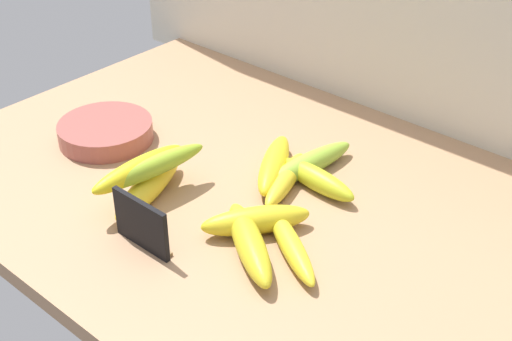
# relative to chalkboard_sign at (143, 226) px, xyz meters

# --- Properties ---
(counter_top) EXTENTS (1.10, 0.76, 0.03)m
(counter_top) POSITION_rel_chalkboard_sign_xyz_m (-0.00, 0.22, -0.05)
(counter_top) COLOR #A57D59
(counter_top) RESTS_ON ground
(chalkboard_sign) EXTENTS (0.11, 0.02, 0.08)m
(chalkboard_sign) POSITION_rel_chalkboard_sign_xyz_m (0.00, 0.00, 0.00)
(chalkboard_sign) COLOR black
(chalkboard_sign) RESTS_ON counter_top
(fruit_bowl) EXTENTS (0.18, 0.18, 0.04)m
(fruit_bowl) POSITION_rel_chalkboard_sign_xyz_m (-0.29, 0.16, -0.02)
(fruit_bowl) COLOR #994E47
(fruit_bowl) RESTS_ON counter_top
(banana_0) EXTENTS (0.13, 0.18, 0.04)m
(banana_0) POSITION_rel_chalkboard_sign_xyz_m (0.02, 0.28, -0.02)
(banana_0) COLOR yellow
(banana_0) RESTS_ON counter_top
(banana_1) EXTENTS (0.17, 0.13, 0.03)m
(banana_1) POSITION_rel_chalkboard_sign_xyz_m (0.17, 0.13, -0.02)
(banana_1) COLOR yellow
(banana_1) RESTS_ON counter_top
(banana_2) EXTENTS (0.10, 0.20, 0.04)m
(banana_2) POSITION_rel_chalkboard_sign_xyz_m (-0.09, 0.09, -0.02)
(banana_2) COLOR yellow
(banana_2) RESTS_ON counter_top
(banana_3) EXTENTS (0.07, 0.21, 0.04)m
(banana_3) POSITION_rel_chalkboard_sign_xyz_m (0.06, 0.32, -0.02)
(banana_3) COLOR #91B937
(banana_3) RESTS_ON counter_top
(banana_4) EXTENTS (0.14, 0.16, 0.04)m
(banana_4) POSITION_rel_chalkboard_sign_xyz_m (0.10, 0.14, -0.02)
(banana_4) COLOR yellow
(banana_4) RESTS_ON counter_top
(banana_5) EXTENTS (0.09, 0.17, 0.03)m
(banana_5) POSITION_rel_chalkboard_sign_xyz_m (0.06, 0.26, -0.02)
(banana_5) COLOR yellow
(banana_5) RESTS_ON counter_top
(banana_6) EXTENTS (0.19, 0.15, 0.04)m
(banana_6) POSITION_rel_chalkboard_sign_xyz_m (0.13, 0.09, -0.02)
(banana_6) COLOR gold
(banana_6) RESTS_ON counter_top
(banana_7) EXTENTS (0.16, 0.05, 0.04)m
(banana_7) POSITION_rel_chalkboard_sign_xyz_m (0.10, 0.29, -0.02)
(banana_7) COLOR gold
(banana_7) RESTS_ON counter_top
(banana_8) EXTENTS (0.07, 0.21, 0.03)m
(banana_8) POSITION_rel_chalkboard_sign_xyz_m (-0.09, 0.09, 0.02)
(banana_8) COLOR #94B62B
(banana_8) RESTS_ON banana_2
(banana_9) EXTENTS (0.04, 0.18, 0.04)m
(banana_9) POSITION_rel_chalkboard_sign_xyz_m (-0.10, 0.08, 0.02)
(banana_9) COLOR yellow
(banana_9) RESTS_ON banana_2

